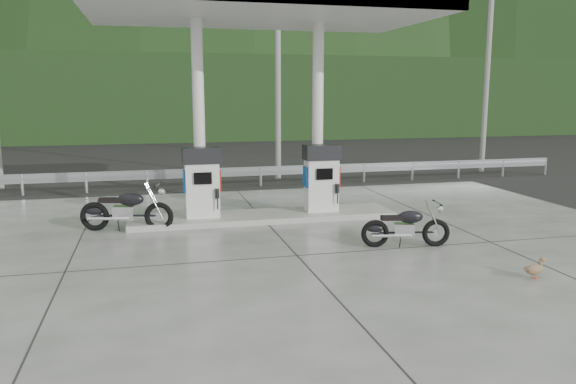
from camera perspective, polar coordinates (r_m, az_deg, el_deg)
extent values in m
plane|color=black|center=(12.57, -0.24, -5.32)|extent=(160.00, 160.00, 0.00)
cube|color=#63635E|center=(12.57, -0.24, -5.27)|extent=(18.00, 14.00, 0.02)
cube|color=gray|center=(14.92, -2.50, -2.50)|extent=(7.00, 1.40, 0.15)
cylinder|color=white|center=(14.76, -9.04, 7.34)|extent=(0.30, 0.30, 5.00)
cylinder|color=white|center=(15.36, 3.04, 7.55)|extent=(0.30, 0.30, 5.00)
cube|color=white|center=(14.71, -2.66, 17.99)|extent=(8.50, 5.00, 0.40)
cube|color=black|center=(23.69, -6.81, 1.86)|extent=(60.00, 7.00, 0.01)
cylinder|color=gray|center=(21.85, -1.04, 11.76)|extent=(0.22, 0.22, 8.00)
cylinder|color=gray|center=(25.41, 19.56, 10.95)|extent=(0.22, 0.22, 8.00)
cube|color=black|center=(41.89, -10.09, 9.39)|extent=(80.00, 6.00, 6.00)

